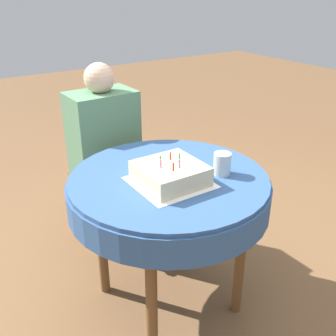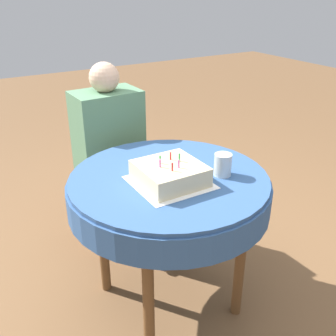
% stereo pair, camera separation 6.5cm
% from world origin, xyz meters
% --- Properties ---
extents(ground_plane, '(12.00, 12.00, 0.00)m').
position_xyz_m(ground_plane, '(0.00, 0.00, 0.00)').
color(ground_plane, brown).
extents(dining_table, '(0.93, 0.93, 0.74)m').
position_xyz_m(dining_table, '(0.00, 0.00, 0.65)').
color(dining_table, '#335689').
rests_on(dining_table, ground_plane).
extents(chair, '(0.37, 0.37, 0.89)m').
position_xyz_m(chair, '(0.00, 0.78, 0.48)').
color(chair, brown).
rests_on(chair, ground_plane).
extents(person, '(0.39, 0.35, 1.14)m').
position_xyz_m(person, '(0.01, 0.70, 0.68)').
color(person, '#DBB293').
rests_on(person, ground_plane).
extents(napkin, '(0.32, 0.32, 0.00)m').
position_xyz_m(napkin, '(-0.03, -0.06, 0.74)').
color(napkin, white).
rests_on(napkin, dining_table).
extents(birthday_cake, '(0.27, 0.27, 0.12)m').
position_xyz_m(birthday_cake, '(-0.03, -0.06, 0.78)').
color(birthday_cake, beige).
rests_on(birthday_cake, dining_table).
extents(drinking_glass, '(0.08, 0.08, 0.10)m').
position_xyz_m(drinking_glass, '(0.22, -0.12, 0.79)').
color(drinking_glass, silver).
rests_on(drinking_glass, dining_table).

